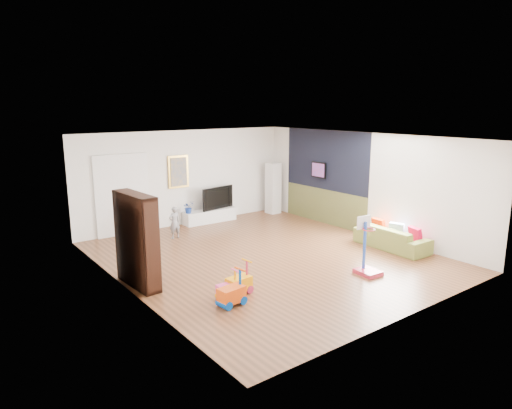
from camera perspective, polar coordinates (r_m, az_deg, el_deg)
floor at (r=10.48m, az=1.32°, el=-6.53°), size 6.50×7.50×0.00m
ceiling at (r=9.94m, az=1.40°, el=8.37°), size 6.50×7.50×0.00m
wall_back at (r=13.22m, az=-8.77°, el=3.32°), size 6.50×0.00×2.70m
wall_front at (r=7.63m, az=19.13°, el=-3.85°), size 6.50×0.00×2.70m
wall_left at (r=8.55m, az=-16.02°, el=-1.94°), size 0.00×7.50×2.70m
wall_right at (r=12.37m, az=13.28°, el=2.52°), size 0.00×7.50×2.70m
navy_accent at (r=13.21m, az=8.68°, el=5.51°), size 0.01×3.20×1.70m
olive_wainscot at (r=13.44m, az=8.50°, el=-0.21°), size 0.01×3.20×1.00m
doorway at (r=12.47m, az=-16.34°, el=1.03°), size 1.45×0.06×2.10m
painting_back at (r=13.04m, az=-9.68°, el=4.06°), size 0.62×0.06×0.92m
artwork_right at (r=13.35m, az=7.83°, el=4.30°), size 0.04×0.56×0.46m
media_console at (r=13.52m, az=-5.80°, el=-1.42°), size 1.62×0.43×0.38m
tall_cabinet at (r=14.49m, az=2.16°, el=2.06°), size 0.39×0.39×1.61m
bookshelf at (r=8.88m, az=-14.69°, el=-4.35°), size 0.40×1.25×1.80m
sofa at (r=11.48m, az=16.60°, el=-3.97°), size 0.79×1.86×0.54m
basketball_hoop at (r=9.52m, az=14.00°, el=-5.07°), size 0.44×0.53×1.20m
ride_on_yellow at (r=8.40m, az=-2.16°, el=-9.20°), size 0.48×0.32×0.61m
ride_on_orange at (r=7.95m, az=-3.10°, el=-10.44°), size 0.50×0.34×0.62m
ride_on_pink at (r=8.24m, az=-3.58°, el=-10.03°), size 0.38×0.24×0.51m
child at (r=11.96m, az=-10.16°, el=-2.23°), size 0.31×0.21×0.84m
tv at (r=13.57m, az=-5.12°, el=0.89°), size 1.15×0.36×0.66m
vase_plant at (r=13.08m, az=-8.45°, el=-0.32°), size 0.35×0.32×0.35m
pillow_left at (r=11.27m, az=19.30°, el=-3.62°), size 0.20×0.39×0.37m
pillow_center at (r=11.59m, az=17.19°, el=-3.05°), size 0.20×0.37×0.36m
pillow_right at (r=11.87m, az=15.09°, el=-2.56°), size 0.13×0.37×0.37m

